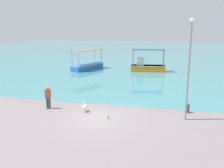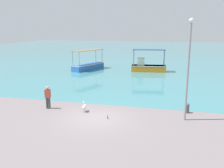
{
  "view_description": "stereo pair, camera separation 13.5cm",
  "coord_description": "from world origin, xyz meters",
  "px_view_note": "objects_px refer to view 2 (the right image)",
  "views": [
    {
      "loc": [
        4.69,
        -14.94,
        5.9
      ],
      "look_at": [
        -0.34,
        5.9,
        1.01
      ],
      "focal_mm": 40.0,
      "sensor_mm": 36.0,
      "label": 1
    },
    {
      "loc": [
        4.82,
        -14.91,
        5.9
      ],
      "look_at": [
        -0.34,
        5.9,
        1.01
      ],
      "focal_mm": 40.0,
      "sensor_mm": 36.0,
      "label": 2
    }
  ],
  "objects_px": {
    "mooring_bollard": "(187,108)",
    "glass_bottle": "(108,117)",
    "fisherman_standing": "(48,97)",
    "pelican": "(84,107)",
    "lamp_post": "(188,65)",
    "fishing_boat_near_left": "(148,66)",
    "fishing_boat_outer": "(88,66)"
  },
  "relations": [
    {
      "from": "lamp_post",
      "to": "glass_bottle",
      "type": "bearing_deg",
      "value": -168.28
    },
    {
      "from": "lamp_post",
      "to": "pelican",
      "type": "bearing_deg",
      "value": -179.55
    },
    {
      "from": "fishing_boat_near_left",
      "to": "lamp_post",
      "type": "xyz_separation_m",
      "value": [
        4.29,
        -17.75,
        2.89
      ]
    },
    {
      "from": "fishing_boat_outer",
      "to": "fisherman_standing",
      "type": "xyz_separation_m",
      "value": [
        2.92,
        -17.3,
        0.33
      ]
    },
    {
      "from": "mooring_bollard",
      "to": "fisherman_standing",
      "type": "xyz_separation_m",
      "value": [
        -9.96,
        -1.48,
        0.53
      ]
    },
    {
      "from": "fishing_boat_near_left",
      "to": "pelican",
      "type": "relative_size",
      "value": 5.94
    },
    {
      "from": "fishing_boat_near_left",
      "to": "mooring_bollard",
      "type": "xyz_separation_m",
      "value": [
        4.5,
        -16.29,
        -0.32
      ]
    },
    {
      "from": "pelican",
      "to": "fisherman_standing",
      "type": "height_order",
      "value": "fisherman_standing"
    },
    {
      "from": "fishing_boat_near_left",
      "to": "fishing_boat_outer",
      "type": "relative_size",
      "value": 0.86
    },
    {
      "from": "fisherman_standing",
      "to": "pelican",
      "type": "bearing_deg",
      "value": -0.76
    },
    {
      "from": "fishing_boat_outer",
      "to": "fisherman_standing",
      "type": "height_order",
      "value": "fishing_boat_outer"
    },
    {
      "from": "pelican",
      "to": "glass_bottle",
      "type": "relative_size",
      "value": 2.97
    },
    {
      "from": "mooring_bollard",
      "to": "glass_bottle",
      "type": "xyz_separation_m",
      "value": [
        -5.14,
        -2.48,
        -0.27
      ]
    },
    {
      "from": "mooring_bollard",
      "to": "fisherman_standing",
      "type": "distance_m",
      "value": 10.09
    },
    {
      "from": "fishing_boat_near_left",
      "to": "pelican",
      "type": "bearing_deg",
      "value": -98.34
    },
    {
      "from": "pelican",
      "to": "glass_bottle",
      "type": "height_order",
      "value": "pelican"
    },
    {
      "from": "lamp_post",
      "to": "mooring_bollard",
      "type": "relative_size",
      "value": 9.11
    },
    {
      "from": "fishing_boat_outer",
      "to": "lamp_post",
      "type": "distance_m",
      "value": 21.64
    },
    {
      "from": "fishing_boat_outer",
      "to": "lamp_post",
      "type": "relative_size",
      "value": 0.86
    },
    {
      "from": "fisherman_standing",
      "to": "glass_bottle",
      "type": "relative_size",
      "value": 6.26
    },
    {
      "from": "lamp_post",
      "to": "fisherman_standing",
      "type": "distance_m",
      "value": 10.12
    },
    {
      "from": "fishing_boat_outer",
      "to": "pelican",
      "type": "xyz_separation_m",
      "value": [
        5.77,
        -17.33,
        -0.2
      ]
    },
    {
      "from": "fishing_boat_outer",
      "to": "fishing_boat_near_left",
      "type": "bearing_deg",
      "value": 3.23
    },
    {
      "from": "glass_bottle",
      "to": "fishing_boat_near_left",
      "type": "bearing_deg",
      "value": 88.05
    },
    {
      "from": "pelican",
      "to": "lamp_post",
      "type": "relative_size",
      "value": 0.12
    },
    {
      "from": "fishing_boat_near_left",
      "to": "fisherman_standing",
      "type": "relative_size",
      "value": 2.82
    },
    {
      "from": "fishing_boat_outer",
      "to": "glass_bottle",
      "type": "relative_size",
      "value": 20.59
    },
    {
      "from": "mooring_bollard",
      "to": "fishing_boat_outer",
      "type": "bearing_deg",
      "value": 129.16
    },
    {
      "from": "lamp_post",
      "to": "mooring_bollard",
      "type": "bearing_deg",
      "value": 81.93
    },
    {
      "from": "fisherman_standing",
      "to": "glass_bottle",
      "type": "bearing_deg",
      "value": -11.79
    },
    {
      "from": "fishing_boat_near_left",
      "to": "lamp_post",
      "type": "distance_m",
      "value": 18.49
    },
    {
      "from": "glass_bottle",
      "to": "lamp_post",
      "type": "bearing_deg",
      "value": 11.72
    }
  ]
}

